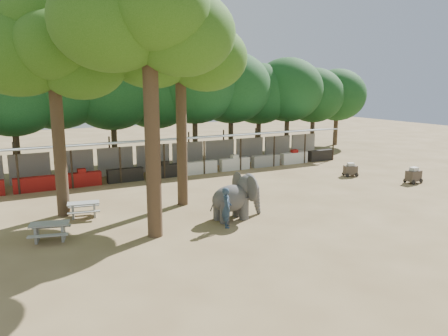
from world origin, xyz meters
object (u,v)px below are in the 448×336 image
picnic_table_near (50,229)px  elephant (237,197)px  yard_tree_back (176,42)px  cart_front (414,175)px  picnic_table_far (84,208)px  cart_back (350,170)px  yard_tree_left (48,46)px  handler (227,207)px  yard_tree_center (144,13)px

picnic_table_near → elephant: bearing=8.0°
yard_tree_back → cart_front: size_ratio=10.22×
picnic_table_far → cart_back: cart_back is taller
yard_tree_back → cart_back: yard_tree_back is taller
yard_tree_left → picnic_table_far: (0.94, -1.02, -7.71)m
yard_tree_left → yard_tree_back: size_ratio=0.97×
yard_tree_back → cart_front: 17.66m
yard_tree_back → handler: size_ratio=6.12×
yard_tree_back → elephant: bearing=-68.3°
yard_tree_center → picnic_table_far: (-2.06, 3.98, -8.72)m
handler → picnic_table_near: size_ratio=0.99×
picnic_table_near → cart_front: bearing=14.9°
handler → cart_front: size_ratio=1.67×
yard_tree_left → cart_back: (19.40, -0.13, -7.73)m
handler → yard_tree_left: bearing=70.2°
yard_tree_center → cart_front: (18.50, 1.31, -8.69)m
yard_tree_center → cart_back: 19.21m
yard_tree_center → handler: bearing=-10.6°
picnic_table_far → elephant: bearing=-18.9°
handler → cart_front: 15.22m
elephant → cart_front: 14.07m
yard_tree_back → handler: yard_tree_back is taller
yard_tree_left → yard_tree_back: bearing=-9.5°
cart_front → yard_tree_back: bearing=167.6°
picnic_table_near → cart_back: 20.65m
cart_back → cart_front: bearing=-39.2°
elephant → cart_back: 12.79m
handler → cart_back: size_ratio=1.64×
yard_tree_center → picnic_table_far: yard_tree_center is taller
picnic_table_far → cart_front: (20.55, -2.67, 0.03)m
yard_tree_center → handler: size_ratio=6.48×
cart_front → elephant: bearing=-178.4°
picnic_table_near → cart_back: (20.34, 3.57, -0.04)m
cart_front → yard_tree_left: bearing=167.7°
yard_tree_left → picnic_table_near: (-0.94, -3.70, -7.69)m
elephant → picnic_table_far: 7.52m
yard_tree_center → handler: yard_tree_center is taller
picnic_table_far → yard_tree_left: bearing=143.4°
yard_tree_center → elephant: 9.28m
elephant → cart_back: size_ratio=2.49×
yard_tree_center → elephant: bearing=3.7°
elephant → handler: bearing=-142.1°
handler → picnic_table_near: bearing=96.8°
picnic_table_far → cart_back: bearing=13.3°
elephant → picnic_table_far: bearing=147.3°
picnic_table_far → cart_front: 20.73m
handler → picnic_table_near: handler is taller
yard_tree_center → cart_front: bearing=4.1°
handler → cart_front: bearing=-61.0°
yard_tree_left → yard_tree_center: 5.92m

